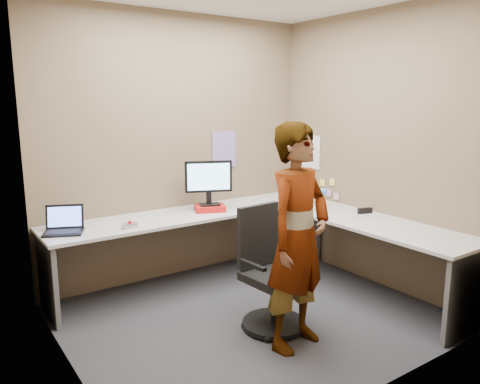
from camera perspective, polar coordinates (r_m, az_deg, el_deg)
ground at (r=4.19m, az=1.48°, el=-14.86°), size 3.00×3.00×0.00m
wall_back at (r=4.90m, az=-7.49°, el=5.36°), size 3.00×0.00×3.00m
wall_right at (r=4.83m, az=16.13°, el=4.94°), size 0.00×2.70×2.70m
wall_left at (r=3.16m, az=-20.95°, el=1.49°), size 0.00×2.70×2.70m
desk at (r=4.51m, az=3.11°, el=-4.92°), size 2.98×2.58×0.73m
paper_ream at (r=4.75m, az=-3.69°, el=-1.96°), size 0.36×0.32×0.06m
monitor at (r=4.71m, az=-3.85°, el=1.58°), size 0.45×0.23×0.45m
laptop at (r=4.26m, az=-20.67°, el=-3.85°), size 0.39×0.36×0.22m
trackball_mouse at (r=4.23m, az=-13.30°, el=-3.96°), size 0.12×0.08×0.07m
origami at (r=4.72m, az=-2.59°, el=-2.03°), size 0.10×0.10×0.06m
stapler at (r=4.81m, az=14.98°, el=-2.21°), size 0.16×0.08×0.05m
flower at (r=4.90m, az=10.18°, el=-0.36°), size 0.07×0.07×0.22m
calendar_purple at (r=5.17m, az=-1.97°, el=5.20°), size 0.30×0.01×0.40m
calendar_white at (r=5.44m, az=8.66°, el=4.86°), size 0.01×0.28×0.38m
sticky_note_a at (r=5.24m, az=11.18°, el=1.21°), size 0.01×0.07×0.07m
sticky_note_b at (r=5.30m, az=10.74°, el=-0.09°), size 0.01×0.07×0.07m
sticky_note_c at (r=5.22m, az=11.67°, el=-0.52°), size 0.01×0.07×0.07m
sticky_note_d at (r=5.35m, az=10.02°, el=1.13°), size 0.01×0.07×0.07m
office_chair at (r=3.88m, az=3.61°, el=-10.58°), size 0.52×0.52×0.98m
person at (r=3.48m, az=7.09°, el=-5.54°), size 0.69×0.54×1.69m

